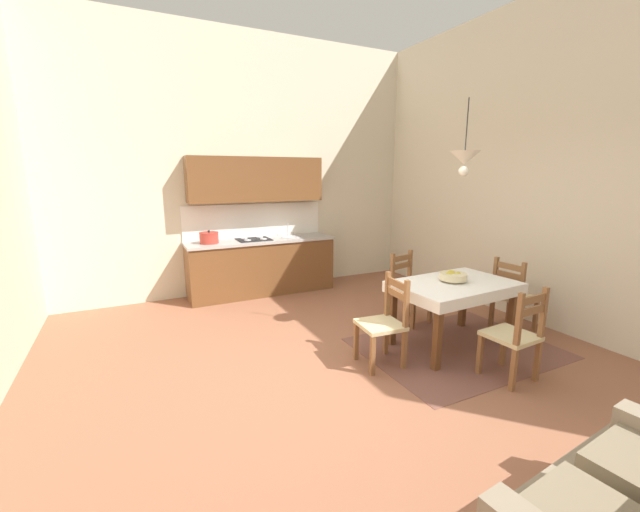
% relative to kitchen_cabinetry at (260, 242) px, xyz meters
% --- Properties ---
extents(ground_plane, '(6.44, 7.10, 0.10)m').
position_rel_kitchen_cabinetry_xyz_m(ground_plane, '(-0.10, -2.98, -0.91)').
color(ground_plane, '#935B42').
extents(wall_back, '(6.44, 0.12, 4.12)m').
position_rel_kitchen_cabinetry_xyz_m(wall_back, '(-0.10, 0.33, 1.20)').
color(wall_back, beige).
rests_on(wall_back, ground_plane).
extents(wall_right, '(0.12, 7.10, 4.12)m').
position_rel_kitchen_cabinetry_xyz_m(wall_right, '(2.88, -2.98, 1.20)').
color(wall_right, beige).
rests_on(wall_right, ground_plane).
extents(area_rug, '(2.10, 1.60, 0.01)m').
position_rel_kitchen_cabinetry_xyz_m(area_rug, '(1.31, -3.05, -0.85)').
color(area_rug, brown).
rests_on(area_rug, ground_plane).
extents(kitchen_cabinetry, '(2.38, 0.63, 2.20)m').
position_rel_kitchen_cabinetry_xyz_m(kitchen_cabinetry, '(0.00, 0.00, 0.00)').
color(kitchen_cabinetry, brown).
rests_on(kitchen_cabinetry, ground_plane).
extents(dining_table, '(1.38, 0.94, 0.75)m').
position_rel_kitchen_cabinetry_xyz_m(dining_table, '(1.31, -2.95, -0.24)').
color(dining_table, brown).
rests_on(dining_table, ground_plane).
extents(dining_chair_kitchen_side, '(0.50, 0.50, 0.93)m').
position_rel_kitchen_cabinetry_xyz_m(dining_chair_kitchen_side, '(1.35, -2.14, -0.41)').
color(dining_chair_kitchen_side, '#D1BC89').
rests_on(dining_chair_kitchen_side, ground_plane).
extents(dining_chair_window_side, '(0.45, 0.45, 0.93)m').
position_rel_kitchen_cabinetry_xyz_m(dining_chair_window_side, '(2.31, -2.96, -0.41)').
color(dining_chair_window_side, '#D1BC89').
rests_on(dining_chair_window_side, ground_plane).
extents(dining_chair_camera_side, '(0.44, 0.44, 0.93)m').
position_rel_kitchen_cabinetry_xyz_m(dining_chair_camera_side, '(1.27, -3.78, -0.41)').
color(dining_chair_camera_side, '#D1BC89').
rests_on(dining_chair_camera_side, ground_plane).
extents(dining_chair_tv_side, '(0.46, 0.46, 0.93)m').
position_rel_kitchen_cabinetry_xyz_m(dining_chair_tv_side, '(0.36, -2.97, -0.41)').
color(dining_chair_tv_side, '#D1BC89').
rests_on(dining_chair_tv_side, ground_plane).
extents(fruit_bowl, '(0.30, 0.30, 0.12)m').
position_rel_kitchen_cabinetry_xyz_m(fruit_bowl, '(1.31, -2.92, -0.04)').
color(fruit_bowl, beige).
rests_on(fruit_bowl, dining_table).
extents(pendant_lamp, '(0.32, 0.32, 0.80)m').
position_rel_kitchen_cabinetry_xyz_m(pendant_lamp, '(1.40, -2.88, 1.24)').
color(pendant_lamp, black).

